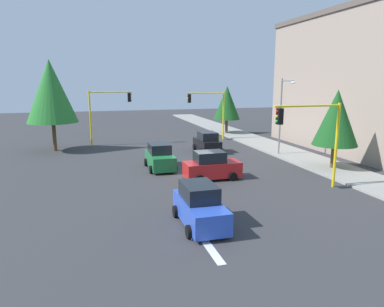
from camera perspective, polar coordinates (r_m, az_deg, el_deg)
name	(u,v)px	position (r m, az deg, el deg)	size (l,w,h in m)	color
ground_plane	(196,172)	(26.61, 0.70, -3.07)	(120.00, 120.00, 0.00)	#353538
sidewalk_kerb	(285,152)	(35.27, 14.85, 0.31)	(80.00, 4.00, 0.15)	gray
lane_arrow_near	(206,243)	(15.40, 2.36, -14.31)	(2.40, 1.10, 1.10)	silver
apartment_block	(368,82)	(38.57, 26.66, 10.28)	(20.91, 9.30, 13.31)	gray
traffic_signal_far_left	(209,106)	(40.90, 2.73, 7.68)	(0.36, 4.59, 5.59)	yellow
traffic_signal_near_left	(312,129)	(22.95, 18.90, 3.76)	(0.36, 4.59, 5.43)	yellow
traffic_signal_far_right	(107,107)	(38.78, -13.57, 7.36)	(0.36, 4.59, 5.79)	yellow
street_lamp_curbside	(283,109)	(32.87, 14.51, 7.06)	(2.15, 0.28, 7.00)	slate
tree_roadside_far	(227,103)	(45.96, 5.67, 8.17)	(3.40, 3.40, 6.18)	brown
tree_opposite_side	(51,91)	(36.84, -21.89, 9.33)	(4.82, 4.82, 8.84)	brown
tree_roadside_near	(336,118)	(29.00, 22.33, 5.35)	(3.39, 3.39, 6.15)	brown
car_green	(160,157)	(27.69, -5.22, -0.63)	(4.10, 2.09, 1.98)	#1E7238
car_black	(207,143)	(34.14, 2.46, 1.73)	(3.77, 2.09, 1.98)	black
car_blue	(200,207)	(16.92, 1.27, -8.58)	(4.13, 2.01, 1.98)	blue
car_red	(212,166)	(24.70, 3.19, -2.10)	(2.05, 3.90, 1.98)	red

